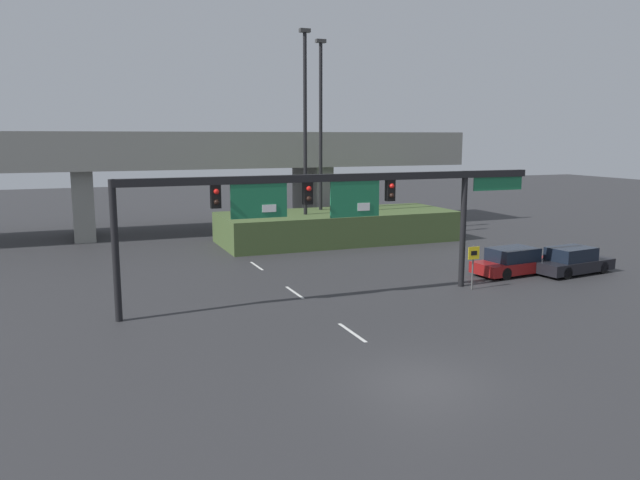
# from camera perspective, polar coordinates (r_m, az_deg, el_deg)

# --- Properties ---
(ground_plane) EXTENTS (160.00, 160.00, 0.00)m
(ground_plane) POSITION_cam_1_polar(r_m,az_deg,el_deg) (19.19, 9.26, -12.60)
(ground_plane) COLOR #2D2D30
(lane_markings) EXTENTS (0.14, 21.83, 0.01)m
(lane_markings) POSITION_cam_1_polar(r_m,az_deg,el_deg) (32.12, -4.24, -3.47)
(lane_markings) COLOR silver
(lane_markings) RESTS_ON ground
(signal_gantry) EXTENTS (19.35, 0.44, 5.57)m
(signal_gantry) POSITION_cam_1_polar(r_m,az_deg,el_deg) (27.09, 1.18, 4.03)
(signal_gantry) COLOR black
(signal_gantry) RESTS_ON ground
(speed_limit_sign) EXTENTS (0.60, 0.11, 2.11)m
(speed_limit_sign) POSITION_cam_1_polar(r_m,az_deg,el_deg) (30.22, 13.83, -1.87)
(speed_limit_sign) COLOR #4C4C4C
(speed_limit_sign) RESTS_ON ground
(highway_light_pole_near) EXTENTS (0.70, 0.36, 13.96)m
(highway_light_pole_near) POSITION_cam_1_polar(r_m,az_deg,el_deg) (41.29, -1.37, 9.69)
(highway_light_pole_near) COLOR black
(highway_light_pole_near) RESTS_ON ground
(highway_light_pole_far) EXTENTS (0.70, 0.36, 13.71)m
(highway_light_pole_far) POSITION_cam_1_polar(r_m,az_deg,el_deg) (43.98, 0.06, 9.51)
(highway_light_pole_far) COLOR black
(highway_light_pole_far) RESTS_ON ground
(overpass_bridge) EXTENTS (41.30, 7.23, 7.51)m
(overpass_bridge) POSITION_cam_1_polar(r_m,az_deg,el_deg) (48.38, -10.55, 7.12)
(overpass_bridge) COLOR gray
(overpass_bridge) RESTS_ON ground
(grass_embankment) EXTENTS (16.14, 6.25, 2.05)m
(grass_embankment) POSITION_cam_1_polar(r_m,az_deg,el_deg) (43.15, 1.60, 1.24)
(grass_embankment) COLOR #42562D
(grass_embankment) RESTS_ON ground
(parked_sedan_near_right) EXTENTS (4.83, 2.36, 1.42)m
(parked_sedan_near_right) POSITION_cam_1_polar(r_m,az_deg,el_deg) (34.33, 17.33, -1.93)
(parked_sedan_near_right) COLOR maroon
(parked_sedan_near_right) RESTS_ON ground
(parked_sedan_mid_right) EXTENTS (4.70, 2.37, 1.42)m
(parked_sedan_mid_right) POSITION_cam_1_polar(r_m,az_deg,el_deg) (35.52, 22.06, -1.82)
(parked_sedan_mid_right) COLOR black
(parked_sedan_mid_right) RESTS_ON ground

